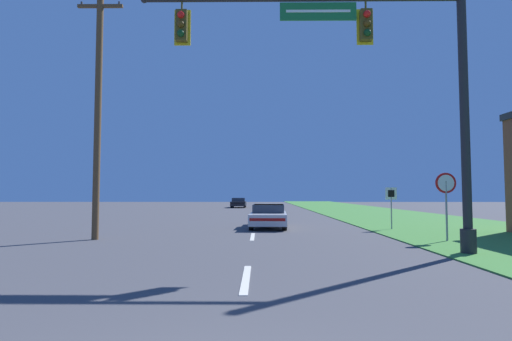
# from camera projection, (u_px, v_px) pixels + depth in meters

# --- Properties ---
(grass_verge_right) EXTENTS (10.00, 110.00, 0.04)m
(grass_verge_right) POSITION_uv_depth(u_px,v_px,m) (386.00, 215.00, 32.20)
(grass_verge_right) COLOR #428438
(grass_verge_right) RESTS_ON ground
(road_center_line) EXTENTS (0.16, 34.80, 0.01)m
(road_center_line) POSITION_uv_depth(u_px,v_px,m) (255.00, 222.00, 24.30)
(road_center_line) COLOR silver
(road_center_line) RESTS_ON ground
(signal_mast) EXTENTS (9.96, 0.47, 8.53)m
(signal_mast) POSITION_uv_depth(u_px,v_px,m) (385.00, 78.00, 11.96)
(signal_mast) COLOR #232326
(signal_mast) RESTS_ON grass_verge_right
(car_ahead) EXTENTS (2.03, 4.77, 1.19)m
(car_ahead) POSITION_uv_depth(u_px,v_px,m) (269.00, 216.00, 20.88)
(car_ahead) COLOR black
(car_ahead) RESTS_ON ground
(far_car) EXTENTS (1.82, 4.27, 1.19)m
(far_car) POSITION_uv_depth(u_px,v_px,m) (239.00, 203.00, 49.89)
(far_car) COLOR black
(far_car) RESTS_ON ground
(stop_sign) EXTENTS (0.76, 0.07, 2.50)m
(stop_sign) POSITION_uv_depth(u_px,v_px,m) (446.00, 191.00, 14.73)
(stop_sign) COLOR gray
(stop_sign) RESTS_ON grass_verge_right
(route_sign_post) EXTENTS (0.55, 0.06, 2.03)m
(route_sign_post) POSITION_uv_depth(u_px,v_px,m) (391.00, 198.00, 19.58)
(route_sign_post) COLOR gray
(route_sign_post) RESTS_ON grass_verge_right
(utility_pole_near) EXTENTS (1.80, 0.26, 10.14)m
(utility_pole_near) POSITION_uv_depth(u_px,v_px,m) (98.00, 105.00, 15.66)
(utility_pole_near) COLOR brown
(utility_pole_near) RESTS_ON ground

